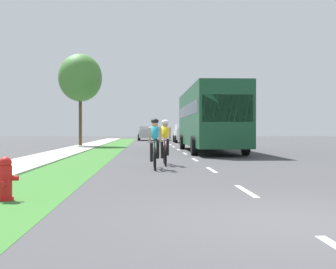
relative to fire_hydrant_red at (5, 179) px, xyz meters
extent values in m
plane|color=#424244|center=(4.45, 17.98, -0.37)|extent=(120.00, 120.00, 0.00)
cube|color=#38722D|center=(0.00, 17.98, -0.37)|extent=(2.03, 70.00, 0.01)
cube|color=#B2ADA3|center=(-2.00, 17.98, -0.37)|extent=(1.96, 70.00, 0.10)
cube|color=white|center=(4.45, 0.98, -0.37)|extent=(0.12, 1.80, 0.01)
cube|color=white|center=(4.45, 5.65, -0.37)|extent=(0.12, 1.80, 0.01)
cube|color=white|center=(4.45, 10.31, -0.37)|extent=(0.12, 1.80, 0.01)
cube|color=white|center=(4.45, 14.98, -0.37)|extent=(0.12, 1.80, 0.01)
cube|color=white|center=(4.45, 19.65, -0.37)|extent=(0.12, 1.80, 0.01)
cube|color=white|center=(4.45, 24.31, -0.37)|extent=(0.12, 1.80, 0.01)
cube|color=white|center=(4.45, 28.98, -0.37)|extent=(0.12, 1.80, 0.01)
cube|color=white|center=(4.45, 33.65, -0.37)|extent=(0.12, 1.80, 0.01)
cube|color=white|center=(4.45, 38.31, -0.37)|extent=(0.12, 1.80, 0.01)
cube|color=white|center=(4.45, 42.98, -0.37)|extent=(0.12, 1.80, 0.01)
cube|color=white|center=(4.45, 47.65, -0.37)|extent=(0.12, 1.80, 0.01)
cylinder|color=red|center=(0.00, 0.01, -0.34)|extent=(0.28, 0.28, 0.06)
cylinder|color=red|center=(0.00, 0.01, -0.04)|extent=(0.22, 0.22, 0.55)
sphere|color=red|center=(0.00, 0.01, 0.29)|extent=(0.21, 0.21, 0.21)
cylinder|color=red|center=(0.16, 0.01, 0.02)|extent=(0.12, 0.09, 0.09)
cylinder|color=red|center=(0.00, -0.16, -0.06)|extent=(0.11, 0.14, 0.11)
torus|color=black|center=(2.71, 6.58, -0.03)|extent=(0.06, 0.68, 0.68)
torus|color=black|center=(2.71, 5.54, -0.03)|extent=(0.06, 0.68, 0.68)
cylinder|color=#194C2D|center=(2.71, 5.96, 0.15)|extent=(0.04, 0.59, 0.43)
cylinder|color=#194C2D|center=(2.71, 6.24, 0.25)|extent=(0.04, 0.04, 0.55)
cylinder|color=#194C2D|center=(2.71, 6.01, 0.48)|extent=(0.03, 0.55, 0.03)
cylinder|color=black|center=(2.71, 5.56, 0.49)|extent=(0.42, 0.02, 0.02)
ellipsoid|color=#26A5CC|center=(2.71, 6.08, 0.81)|extent=(0.30, 0.54, 0.63)
sphere|color=tan|center=(2.71, 5.80, 1.05)|extent=(0.20, 0.20, 0.20)
ellipsoid|color=black|center=(2.71, 5.80, 1.13)|extent=(0.24, 0.28, 0.16)
cylinder|color=tan|center=(2.55, 5.80, 0.73)|extent=(0.07, 0.26, 0.45)
cylinder|color=tan|center=(2.87, 5.80, 0.73)|extent=(0.07, 0.26, 0.45)
cylinder|color=black|center=(2.61, 6.16, 0.15)|extent=(0.10, 0.30, 0.60)
cylinder|color=black|center=(2.81, 6.11, 0.25)|extent=(0.10, 0.25, 0.61)
torus|color=black|center=(3.10, 8.19, -0.03)|extent=(0.06, 0.68, 0.68)
torus|color=black|center=(3.10, 7.15, -0.03)|extent=(0.06, 0.68, 0.68)
cylinder|color=maroon|center=(3.10, 7.57, 0.15)|extent=(0.04, 0.59, 0.43)
cylinder|color=maroon|center=(3.10, 7.85, 0.25)|extent=(0.04, 0.04, 0.55)
cylinder|color=maroon|center=(3.10, 7.62, 0.48)|extent=(0.03, 0.55, 0.03)
cylinder|color=black|center=(3.10, 7.17, 0.49)|extent=(0.42, 0.02, 0.02)
ellipsoid|color=yellow|center=(3.10, 7.69, 0.81)|extent=(0.30, 0.54, 0.63)
sphere|color=tan|center=(3.10, 7.41, 1.05)|extent=(0.20, 0.20, 0.20)
ellipsoid|color=white|center=(3.10, 7.41, 1.13)|extent=(0.24, 0.28, 0.16)
cylinder|color=tan|center=(2.94, 7.41, 0.73)|extent=(0.07, 0.26, 0.45)
cylinder|color=tan|center=(3.26, 7.41, 0.73)|extent=(0.07, 0.26, 0.45)
cylinder|color=black|center=(3.00, 7.77, 0.15)|extent=(0.10, 0.30, 0.60)
cylinder|color=black|center=(3.20, 7.72, 0.25)|extent=(0.10, 0.25, 0.61)
cube|color=#194C2D|center=(5.99, 17.08, 1.56)|extent=(2.50, 11.60, 3.10)
cube|color=#1E2833|center=(5.99, 17.08, 1.96)|extent=(2.52, 10.67, 0.64)
cube|color=#1E2833|center=(5.99, 11.31, 1.81)|extent=(2.25, 0.06, 1.20)
cylinder|color=black|center=(4.74, 13.31, 0.11)|extent=(0.28, 0.96, 0.96)
cylinder|color=black|center=(7.24, 13.31, 0.11)|extent=(0.28, 0.96, 0.96)
cylinder|color=black|center=(4.74, 20.27, 0.11)|extent=(0.28, 0.96, 0.96)
cylinder|color=black|center=(7.24, 20.27, 0.11)|extent=(0.28, 0.96, 0.96)
cube|color=silver|center=(6.20, 34.95, 0.44)|extent=(1.90, 4.70, 1.00)
cube|color=silver|center=(6.20, 35.15, 1.16)|extent=(1.71, 2.91, 0.52)
cube|color=#1E2833|center=(6.20, 33.89, 1.04)|extent=(1.56, 0.08, 0.44)
cylinder|color=black|center=(5.25, 33.54, -0.01)|extent=(0.25, 0.72, 0.72)
cylinder|color=black|center=(7.15, 33.54, -0.01)|extent=(0.25, 0.72, 0.72)
cylinder|color=black|center=(5.25, 36.36, -0.01)|extent=(0.25, 0.72, 0.72)
cylinder|color=black|center=(7.15, 36.36, -0.01)|extent=(0.25, 0.72, 0.72)
cube|color=#A5A8AD|center=(2.58, 44.10, 0.35)|extent=(1.96, 5.10, 0.76)
cube|color=#A5A8AD|center=(2.58, 43.34, 0.95)|extent=(1.80, 1.78, 0.64)
cube|color=#1E2833|center=(2.58, 42.62, 0.93)|extent=(1.67, 0.08, 0.52)
cube|color=#A5A8AD|center=(1.68, 45.12, 0.65)|extent=(0.08, 2.81, 0.40)
cube|color=#A5A8AD|center=(3.48, 45.12, 0.65)|extent=(0.08, 2.81, 0.40)
cube|color=#A5A8AD|center=(2.58, 46.61, 0.65)|extent=(1.80, 0.08, 0.40)
cylinder|color=black|center=(1.60, 42.57, 0.01)|extent=(0.26, 0.76, 0.76)
cylinder|color=black|center=(3.56, 42.57, 0.01)|extent=(0.26, 0.76, 0.76)
cylinder|color=black|center=(1.60, 45.63, 0.01)|extent=(0.26, 0.76, 0.76)
cylinder|color=black|center=(3.56, 45.63, 0.01)|extent=(0.26, 0.76, 0.76)
cylinder|color=brown|center=(-2.54, 25.82, 1.56)|extent=(0.24, 0.24, 3.87)
ellipsoid|color=#478438|center=(-2.54, 25.82, 4.80)|extent=(3.26, 3.26, 3.59)
camera|label=1|loc=(2.45, -7.77, 0.86)|focal=47.16mm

